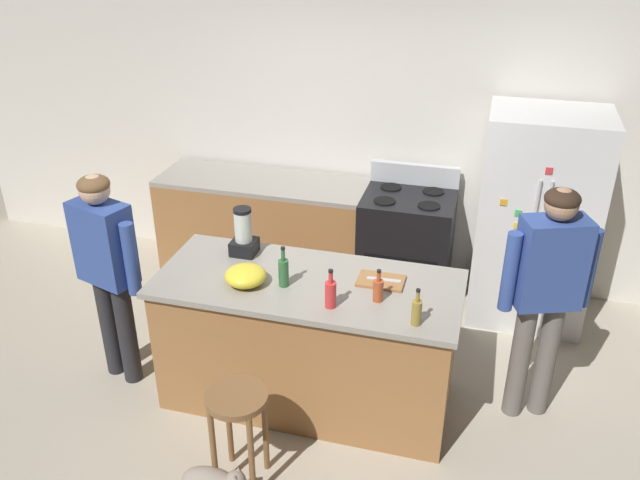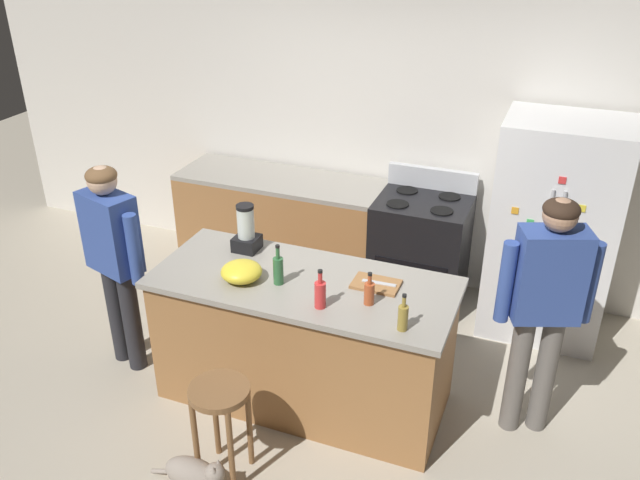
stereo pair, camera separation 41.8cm
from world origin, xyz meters
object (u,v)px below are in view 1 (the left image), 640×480
Objects in this scene: person_by_sink_right at (547,285)px; blender_appliance at (244,235)px; bottle_soda at (331,293)px; kitchen_island at (308,341)px; cutting_board at (381,281)px; refrigerator at (536,220)px; chef_knife at (384,280)px; bottle_vinegar at (417,311)px; bar_stool at (238,414)px; bottle_cooking_sauce at (378,290)px; bottle_olive_oil at (284,272)px; mixing_bowl at (245,276)px; person_by_island_left at (107,261)px; stove_range at (406,246)px.

person_by_sink_right is 2.00m from blender_appliance.
bottle_soda is at bearing -33.51° from blender_appliance.
cutting_board reaches higher than kitchen_island.
refrigerator is 7.96× the size of chef_knife.
bottle_soda is at bearing -123.80° from cutting_board.
bottle_vinegar reaches higher than cutting_board.
bottle_vinegar is at bearing 29.98° from bar_stool.
bottle_soda is at bearing -48.76° from kitchen_island.
kitchen_island is at bearing 167.77° from bottle_cooking_sauce.
bottle_olive_oil reaches higher than chef_knife.
bottle_vinegar is 0.88× the size of mixing_bowl.
bottle_cooking_sauce is (0.26, 0.14, -0.02)m from bottle_soda.
kitchen_island is at bearing 131.24° from bottle_soda.
kitchen_island is 1.20× the size of person_by_sink_right.
bottle_soda reaches higher than bottle_vinegar.
bottle_vinegar is 1.12m from mixing_bowl.
mixing_bowl reaches higher than chef_knife.
refrigerator is 1.71m from cutting_board.
bottle_cooking_sauce is 0.72× the size of cutting_board.
person_by_island_left is 5.29× the size of cutting_board.
cutting_board is (0.64, 0.94, 0.45)m from bar_stool.
bottle_soda is at bearing -151.54° from bottle_cooking_sauce.
chef_knife is (1.01, -0.13, -0.12)m from blender_appliance.
refrigerator is 1.93m from bottle_vinegar.
person_by_island_left is 5.92× the size of mixing_bowl.
person_by_island_left is (-1.81, -1.65, 0.47)m from stove_range.
person_by_sink_right reaches higher than kitchen_island.
bottle_vinegar reaches higher than bar_stool.
blender_appliance is at bearing 112.30° from mixing_bowl.
mixing_bowl reaches higher than kitchen_island.
bottle_olive_oil is 0.25m from mixing_bowl.
refrigerator is at bearing 91.22° from person_by_sink_right.
bottle_cooking_sauce is at bearing 144.07° from bottle_vinegar.
bottle_cooking_sauce is at bearing -12.23° from kitchen_island.
person_by_island_left is 7.21× the size of chef_knife.
person_by_island_left reaches higher than bar_stool.
bar_stool is 3.01× the size of bottle_cooking_sauce.
bottle_olive_oil is at bearing -161.10° from cutting_board.
person_by_island_left is 6.20× the size of bottle_soda.
refrigerator is at bearing 32.36° from blender_appliance.
bottle_olive_oil is 0.92× the size of cutting_board.
mixing_bowl reaches higher than cutting_board.
bottle_olive_oil is 0.63m from cutting_board.
mixing_bowl is at bearing -67.70° from blender_appliance.
chef_knife is at bearing 0.00° from cutting_board.
kitchen_island is 0.66m from mixing_bowl.
person_by_sink_right reaches higher than mixing_bowl.
refrigerator reaches higher than kitchen_island.
bottle_vinegar is (0.31, -1.82, 0.55)m from stove_range.
bottle_olive_oil reaches higher than mixing_bowl.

